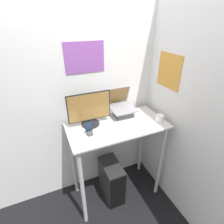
{
  "coord_description": "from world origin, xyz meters",
  "views": [
    {
      "loc": [
        -0.72,
        -1.24,
        2.22
      ],
      "look_at": [
        -0.07,
        0.29,
        1.32
      ],
      "focal_mm": 28.0,
      "sensor_mm": 36.0,
      "label": 1
    }
  ],
  "objects_px": {
    "mouse": "(128,126)",
    "computer_tower": "(111,180)",
    "laptop": "(122,109)",
    "cell_phone": "(90,131)",
    "monitor": "(89,111)",
    "keyboard": "(112,131)"
  },
  "relations": [
    {
      "from": "mouse",
      "to": "computer_tower",
      "type": "height_order",
      "value": "mouse"
    },
    {
      "from": "laptop",
      "to": "cell_phone",
      "type": "bearing_deg",
      "value": -154.56
    },
    {
      "from": "laptop",
      "to": "monitor",
      "type": "relative_size",
      "value": 0.7
    },
    {
      "from": "cell_phone",
      "to": "laptop",
      "type": "bearing_deg",
      "value": 25.44
    },
    {
      "from": "laptop",
      "to": "mouse",
      "type": "distance_m",
      "value": 0.28
    },
    {
      "from": "monitor",
      "to": "keyboard",
      "type": "height_order",
      "value": "monitor"
    },
    {
      "from": "laptop",
      "to": "computer_tower",
      "type": "xyz_separation_m",
      "value": [
        -0.23,
        -0.2,
        -0.94
      ]
    },
    {
      "from": "laptop",
      "to": "monitor",
      "type": "xyz_separation_m",
      "value": [
        -0.43,
        -0.05,
        0.09
      ]
    },
    {
      "from": "monitor",
      "to": "cell_phone",
      "type": "xyz_separation_m",
      "value": [
        -0.06,
        -0.19,
        -0.13
      ]
    },
    {
      "from": "laptop",
      "to": "keyboard",
      "type": "distance_m",
      "value": 0.4
    },
    {
      "from": "laptop",
      "to": "mouse",
      "type": "bearing_deg",
      "value": -102.23
    },
    {
      "from": "monitor",
      "to": "computer_tower",
      "type": "xyz_separation_m",
      "value": [
        0.2,
        -0.15,
        -1.03
      ]
    },
    {
      "from": "laptop",
      "to": "cell_phone",
      "type": "relative_size",
      "value": 2.06
    },
    {
      "from": "monitor",
      "to": "mouse",
      "type": "xyz_separation_m",
      "value": [
        0.37,
        -0.21,
        -0.16
      ]
    },
    {
      "from": "monitor",
      "to": "computer_tower",
      "type": "bearing_deg",
      "value": -37.86
    },
    {
      "from": "laptop",
      "to": "mouse",
      "type": "relative_size",
      "value": 6.62
    },
    {
      "from": "cell_phone",
      "to": "computer_tower",
      "type": "distance_m",
      "value": 0.94
    },
    {
      "from": "monitor",
      "to": "mouse",
      "type": "bearing_deg",
      "value": -29.69
    },
    {
      "from": "mouse",
      "to": "computer_tower",
      "type": "bearing_deg",
      "value": 161.23
    },
    {
      "from": "laptop",
      "to": "monitor",
      "type": "distance_m",
      "value": 0.44
    },
    {
      "from": "monitor",
      "to": "computer_tower",
      "type": "distance_m",
      "value": 1.06
    },
    {
      "from": "keyboard",
      "to": "mouse",
      "type": "bearing_deg",
      "value": 7.44
    }
  ]
}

